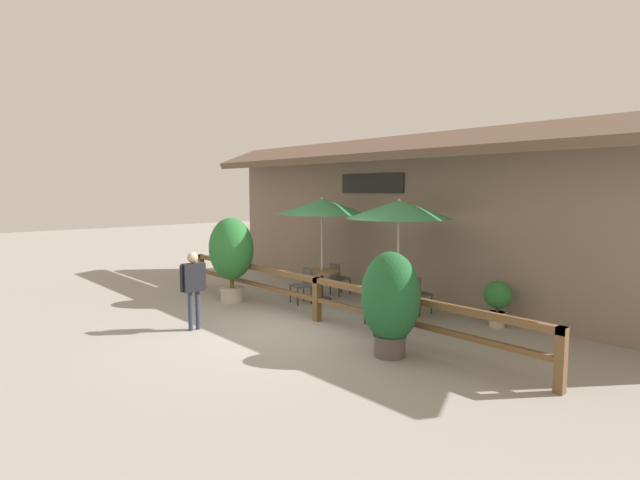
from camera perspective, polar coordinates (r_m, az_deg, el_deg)
ground_plane at (r=10.28m, az=-4.81°, el=-10.23°), size 60.00×60.00×0.00m
building_facade at (r=12.79m, az=10.00°, el=2.70°), size 14.28×1.49×4.23m
patio_railing at (r=10.76m, az=-0.34°, el=-5.68°), size 10.40×0.14×0.95m
patio_umbrella_near at (r=12.73m, az=0.24°, el=3.86°), size 2.31×2.31×2.64m
dining_table_near at (r=12.91m, az=0.23°, el=-4.17°), size 0.88×0.88×0.75m
chair_near_streetside at (r=12.50m, az=-1.97°, el=-5.00°), size 0.49×0.49×0.87m
chair_near_wallside at (r=13.43m, az=2.10°, el=-4.24°), size 0.45×0.45×0.87m
patio_umbrella_middle at (r=10.93m, az=9.02°, el=3.47°), size 2.31×2.31×2.64m
dining_table_middle at (r=11.15m, az=8.87°, el=-5.84°), size 0.88×0.88×0.75m
chair_middle_streetside at (r=10.63m, az=6.90°, el=-6.97°), size 0.46×0.46×0.87m
chair_middle_wallside at (r=11.65m, az=11.12°, el=-5.90°), size 0.47×0.47×0.87m
potted_plant_tall_tropical at (r=12.73m, az=-10.11°, el=-1.31°), size 1.20×1.08×2.13m
potted_plant_entrance_palm at (r=8.57m, az=8.04°, el=-6.86°), size 1.04×0.94×1.80m
potted_plant_broad_leaf at (r=10.99m, az=19.64°, el=-6.36°), size 0.58×0.52×0.96m
pedestrian at (r=10.36m, az=-14.29°, el=-4.48°), size 0.22×0.56×1.59m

